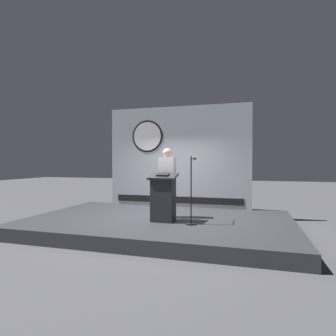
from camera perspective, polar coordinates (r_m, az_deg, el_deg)
ground_plane at (r=7.19m, az=-1.79°, el=-12.38°), size 40.00×40.00×0.00m
stage_platform at (r=7.16m, az=-1.79°, el=-11.21°), size 6.40×4.00×0.30m
banner_display at (r=8.77m, az=1.81°, el=2.30°), size 4.46×0.12×3.11m
podium at (r=6.63m, az=-0.98°, el=-6.03°), size 0.64×0.50×1.13m
speaker_person at (r=7.06m, az=-0.17°, el=-2.86°), size 0.40×0.26×1.73m
microphone_stand at (r=6.37m, az=4.80°, el=-6.43°), size 0.24×0.58×1.52m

